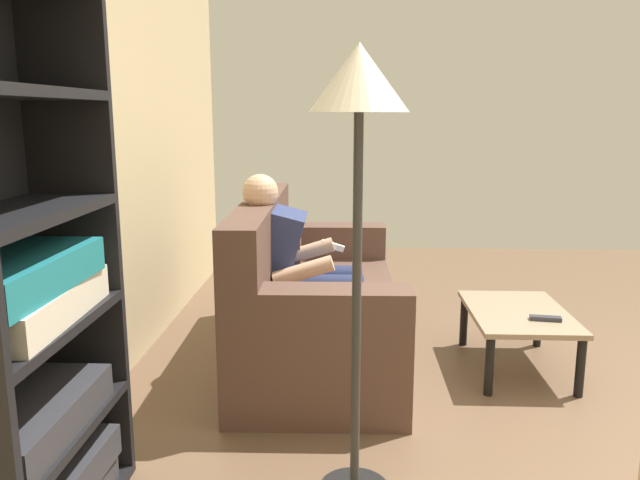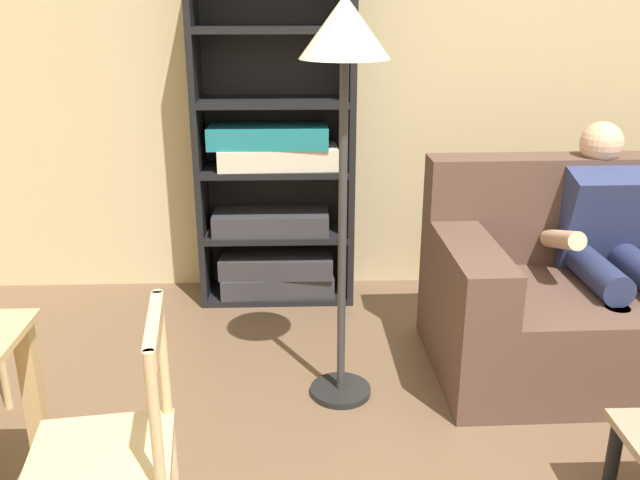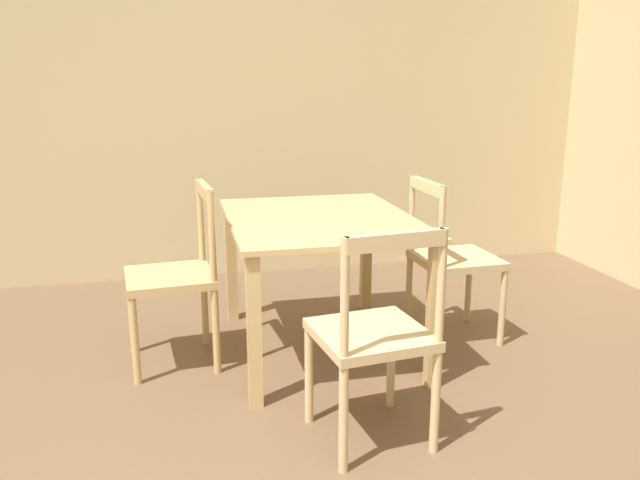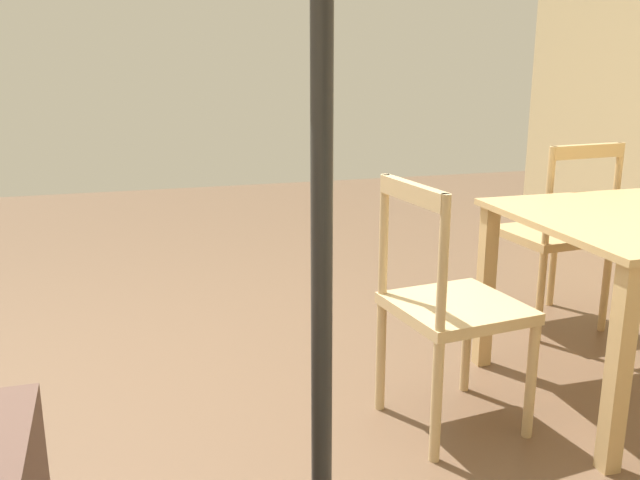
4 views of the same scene
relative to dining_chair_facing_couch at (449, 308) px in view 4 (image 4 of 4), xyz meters
The scene contains 3 objects.
ground_plane 1.21m from the dining_chair_facing_couch, 24.19° to the right, with size 8.92×8.92×0.00m, color brown.
dining_chair_facing_couch is the anchor object (origin of this frame).
dining_chair_by_doorway 1.18m from the dining_chair_facing_couch, 141.27° to the right, with size 0.46×0.46×0.91m.
Camera 4 is at (0.03, 2.52, 1.29)m, focal length 39.08 mm.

